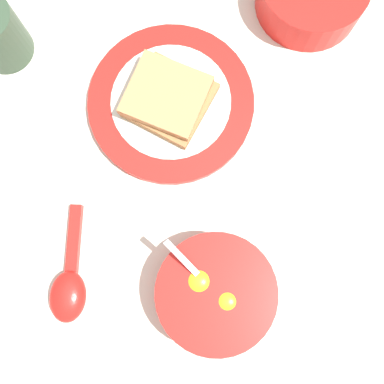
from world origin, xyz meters
name	(u,v)px	position (x,y,z in m)	size (l,w,h in m)	color
ground_plane	(223,128)	(0.00, 0.00, 0.00)	(3.00, 3.00, 0.00)	silver
egg_bowl	(215,293)	(0.20, -0.07, 0.03)	(0.14, 0.14, 0.08)	red
toast_plate	(171,103)	(-0.05, -0.06, 0.01)	(0.22, 0.22, 0.01)	red
toast_sandwich	(168,98)	(-0.05, -0.06, 0.03)	(0.13, 0.13, 0.03)	#9E7042
soup_spoon	(69,287)	(0.15, -0.24, 0.01)	(0.14, 0.07, 0.03)	red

